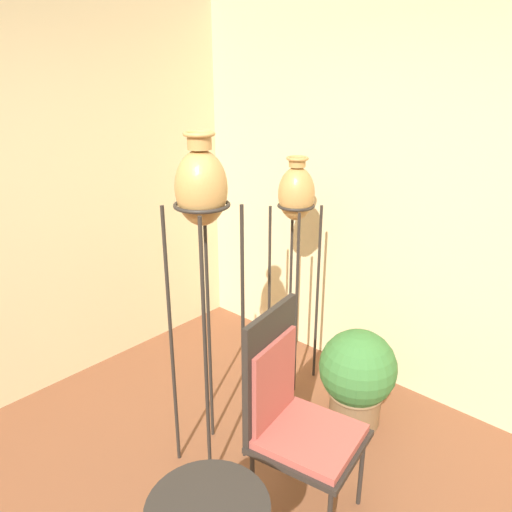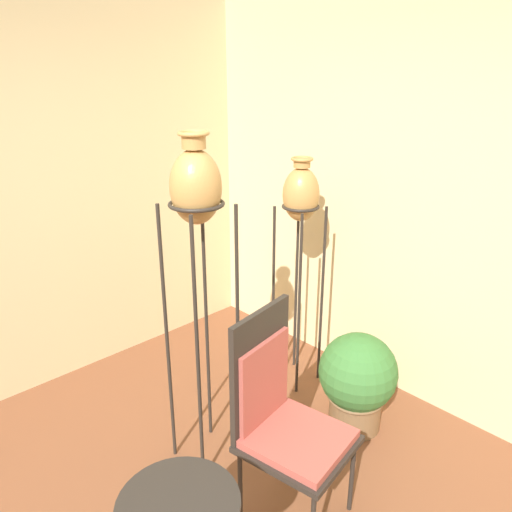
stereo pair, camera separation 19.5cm
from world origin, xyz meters
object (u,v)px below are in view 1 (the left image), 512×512
object	(u,v)px
chair	(293,411)
potted_plant	(357,375)
vase_stand_tall	(202,201)
vase_stand_medium	(296,202)

from	to	relation	value
chair	potted_plant	xyz separation A→B (m)	(0.81, 0.11, -0.25)
potted_plant	vase_stand_tall	bearing A→B (deg)	151.91
vase_stand_tall	potted_plant	xyz separation A→B (m)	(0.85, -0.45, -1.22)
vase_stand_tall	chair	size ratio (longest dim) A/B	1.71
vase_stand_medium	chair	xyz separation A→B (m)	(-0.93, -0.73, -0.75)
vase_stand_tall	chair	world-z (taller)	vase_stand_tall
vase_stand_medium	potted_plant	bearing A→B (deg)	-101.07
vase_stand_medium	chair	bearing A→B (deg)	-141.95
chair	potted_plant	world-z (taller)	chair
vase_stand_tall	potted_plant	distance (m)	1.56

